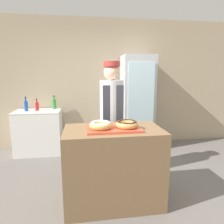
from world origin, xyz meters
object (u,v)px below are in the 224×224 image
(brownie_back_right, at_px, (120,122))
(bottle_red, at_px, (37,106))
(donut_light_glaze, at_px, (101,125))
(chest_freezer, at_px, (39,132))
(beverage_fridge, at_px, (137,103))
(serving_tray, at_px, (113,128))
(donut_chocolate_glaze, at_px, (127,124))
(bottle_blue, at_px, (26,105))
(brownie_back_left, at_px, (102,122))
(bottle_green, at_px, (54,104))
(baker_person, at_px, (112,117))

(brownie_back_right, relative_size, bottle_red, 0.34)
(donut_light_glaze, distance_m, bottle_red, 2.15)
(chest_freezer, bearing_deg, brownie_back_right, -50.54)
(beverage_fridge, distance_m, bottle_red, 2.01)
(serving_tray, relative_size, chest_freezer, 0.70)
(chest_freezer, relative_size, bottle_red, 3.81)
(chest_freezer, bearing_deg, donut_chocolate_glaze, -53.11)
(donut_chocolate_glaze, relative_size, bottle_blue, 0.94)
(bottle_blue, xyz_separation_m, bottle_red, (0.20, 0.03, -0.02))
(brownie_back_left, distance_m, beverage_fridge, 1.84)
(beverage_fridge, distance_m, bottle_blue, 2.20)
(donut_light_glaze, bearing_deg, serving_tray, 17.71)
(serving_tray, distance_m, beverage_fridge, 1.94)
(serving_tray, height_order, donut_chocolate_glaze, donut_chocolate_glaze)
(brownie_back_right, xyz_separation_m, bottle_green, (-1.04, 1.82, -0.01))
(baker_person, bearing_deg, brownie_back_left, -110.65)
(serving_tray, bearing_deg, brownie_back_left, 124.44)
(chest_freezer, relative_size, bottle_blue, 3.15)
(donut_light_glaze, bearing_deg, bottle_red, 120.19)
(brownie_back_left, bearing_deg, donut_light_glaze, -100.76)
(donut_chocolate_glaze, bearing_deg, brownie_back_left, 141.27)
(serving_tray, distance_m, bottle_green, 2.19)
(brownie_back_left, xyz_separation_m, baker_person, (0.19, 0.50, -0.04))
(chest_freezer, height_order, bottle_blue, bottle_blue)
(brownie_back_left, xyz_separation_m, brownie_back_right, (0.22, 0.00, 0.00))
(donut_chocolate_glaze, relative_size, bottle_red, 1.13)
(baker_person, xyz_separation_m, bottle_blue, (-1.51, 1.12, 0.03))
(donut_light_glaze, bearing_deg, beverage_fridge, 63.15)
(serving_tray, relative_size, bottle_blue, 2.20)
(bottle_red, bearing_deg, bottle_green, 29.06)
(donut_chocolate_glaze, bearing_deg, donut_light_glaze, 180.00)
(baker_person, distance_m, chest_freezer, 1.79)
(serving_tray, bearing_deg, brownie_back_right, 55.56)
(bottle_green, bearing_deg, brownie_back_left, -65.82)
(brownie_back_left, xyz_separation_m, beverage_fridge, (0.88, 1.61, -0.00))
(donut_chocolate_glaze, relative_size, chest_freezer, 0.30)
(brownie_back_left, xyz_separation_m, bottle_blue, (-1.32, 1.62, -0.01))
(bottle_green, bearing_deg, donut_light_glaze, -69.06)
(brownie_back_left, bearing_deg, bottle_green, 114.18)
(bottle_green, bearing_deg, bottle_blue, -158.40)
(brownie_back_left, relative_size, beverage_fridge, 0.04)
(brownie_back_left, bearing_deg, beverage_fridge, 61.30)
(serving_tray, bearing_deg, donut_light_glaze, -162.29)
(beverage_fridge, height_order, bottle_blue, beverage_fridge)
(brownie_back_left, xyz_separation_m, chest_freezer, (-1.11, 1.62, -0.54))
(beverage_fridge, bearing_deg, donut_light_glaze, -116.85)
(serving_tray, xyz_separation_m, chest_freezer, (-1.22, 1.78, -0.51))
(serving_tray, height_order, bottle_green, bottle_green)
(brownie_back_left, height_order, beverage_fridge, beverage_fridge)
(donut_chocolate_glaze, distance_m, baker_person, 0.72)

